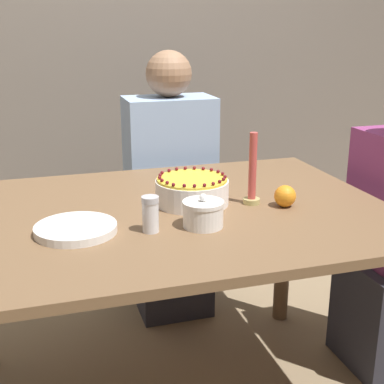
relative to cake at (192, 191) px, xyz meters
name	(u,v)px	position (x,y,z in m)	size (l,w,h in m)	color
wall_behind	(103,34)	(-0.08, 1.36, 0.48)	(8.00, 0.05, 2.60)	slate
dining_table	(171,240)	(-0.08, -0.04, -0.16)	(1.44, 1.04, 0.78)	brown
cake	(192,191)	(0.00, 0.00, 0.00)	(0.25, 0.25, 0.10)	white
sugar_bowl	(203,214)	(-0.03, -0.21, 0.00)	(0.12, 0.12, 0.10)	white
sugar_shaker	(150,214)	(-0.19, -0.21, 0.01)	(0.05, 0.05, 0.11)	white
plate_stack	(76,229)	(-0.40, -0.15, -0.03)	(0.24, 0.24, 0.02)	white
candle	(252,176)	(0.19, -0.06, 0.05)	(0.06, 0.06, 0.24)	tan
orange_fruit_0	(285,196)	(0.29, -0.12, -0.01)	(0.07, 0.07, 0.07)	orange
person_man_blue_shirt	(170,203)	(0.10, 0.69, -0.28)	(0.40, 0.34, 1.25)	#2D2D38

